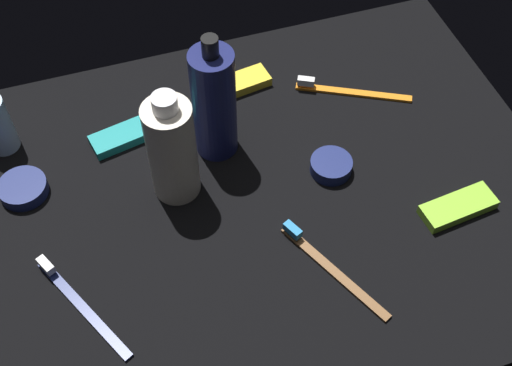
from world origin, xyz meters
The scene contains 11 objects.
ground_plane centered at (0.00, 0.00, -0.60)cm, with size 84.00×64.00×1.20cm, color black.
lotion_bottle centered at (-2.58, 10.41, 8.94)cm, with size 6.06×6.06×20.27cm.
bodywash_bottle centered at (-9.89, 4.90, 8.08)cm, with size 6.47×6.47×17.76cm.
toothbrush_navy centered at (-25.88, -8.71, 0.61)cm, with size 9.18×16.61×2.10cm.
toothbrush_orange centered at (19.50, 14.49, 0.61)cm, with size 16.55×9.32×2.10cm.
toothbrush_brown centered at (5.20, -13.46, 0.61)cm, with size 8.70×16.82×2.10cm.
snack_bar_teal centered at (-14.82, 15.86, 0.75)cm, with size 10.40×4.00×1.50cm, color teal.
snack_bar_lime centered at (25.20, -10.72, 0.75)cm, with size 10.40×4.00×1.50cm, color #8CD133.
snack_bar_yellow centered at (3.64, 20.84, 0.75)cm, with size 10.40×4.00×1.50cm, color yellow.
cream_tin_left centered at (-30.25, 10.55, 0.91)cm, with size 6.69×6.69×1.82cm, color navy.
cream_tin_right centered at (11.48, 1.06, 0.97)cm, with size 5.95×5.95×1.93cm, color navy.
Camera 1 is at (-16.72, -51.19, 74.62)cm, focal length 46.85 mm.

